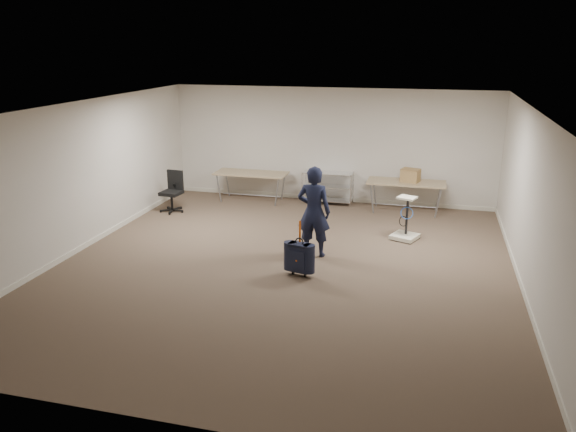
# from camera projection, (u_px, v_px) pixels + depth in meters

# --- Properties ---
(ground) EXTENTS (9.00, 9.00, 0.00)m
(ground) POSITION_uv_depth(u_px,v_px,m) (284.00, 266.00, 10.06)
(ground) COLOR #4B3C2D
(ground) RESTS_ON ground
(room_shell) EXTENTS (8.00, 9.00, 9.00)m
(room_shell) POSITION_uv_depth(u_px,v_px,m) (302.00, 238.00, 11.33)
(room_shell) COLOR beige
(room_shell) RESTS_ON ground
(folding_table_left) EXTENTS (1.80, 0.75, 0.73)m
(folding_table_left) POSITION_uv_depth(u_px,v_px,m) (251.00, 175.00, 13.97)
(folding_table_left) COLOR #977C5C
(folding_table_left) RESTS_ON ground
(folding_table_right) EXTENTS (1.80, 0.75, 0.73)m
(folding_table_right) POSITION_uv_depth(u_px,v_px,m) (406.00, 184.00, 13.06)
(folding_table_right) COLOR #977C5C
(folding_table_right) RESTS_ON ground
(wire_shelf) EXTENTS (1.22, 0.47, 0.80)m
(wire_shelf) POSITION_uv_depth(u_px,v_px,m) (328.00, 186.00, 13.82)
(wire_shelf) COLOR silver
(wire_shelf) RESTS_ON ground
(person) EXTENTS (0.64, 0.44, 1.71)m
(person) POSITION_uv_depth(u_px,v_px,m) (314.00, 212.00, 10.33)
(person) COLOR black
(person) RESTS_ON ground
(suitcase) EXTENTS (0.40, 0.28, 0.99)m
(suitcase) POSITION_uv_depth(u_px,v_px,m) (299.00, 257.00, 9.54)
(suitcase) COLOR #162132
(suitcase) RESTS_ON ground
(office_chair) EXTENTS (0.58, 0.58, 0.96)m
(office_chair) POSITION_uv_depth(u_px,v_px,m) (173.00, 199.00, 13.23)
(office_chair) COLOR black
(office_chair) RESTS_ON ground
(equipment_cart) EXTENTS (0.63, 0.63, 0.89)m
(equipment_cart) POSITION_uv_depth(u_px,v_px,m) (405.00, 228.00, 11.35)
(equipment_cart) COLOR #EEE6CC
(equipment_cart) RESTS_ON ground
(cardboard_box) EXTENTS (0.47, 0.41, 0.30)m
(cardboard_box) POSITION_uv_depth(u_px,v_px,m) (410.00, 175.00, 13.01)
(cardboard_box) COLOR #986E47
(cardboard_box) RESTS_ON folding_table_right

